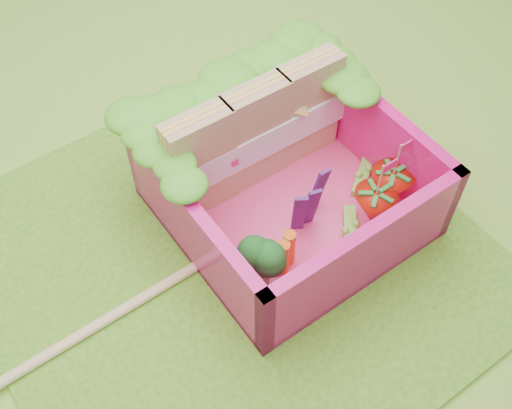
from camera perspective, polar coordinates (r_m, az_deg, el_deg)
The scene contains 13 objects.
ground at distance 3.63m, azimuth -2.45°, elevation -4.86°, with size 14.00×14.00×0.00m, color #87BA34.
placemat at distance 3.62m, azimuth -2.46°, elevation -4.74°, with size 2.60×2.60×0.03m, color #559120.
bento_floor at distance 3.76m, azimuth 2.82°, elevation -0.45°, with size 1.30×1.30×0.05m, color #FA3F81.
bento_box at distance 3.56m, azimuth 2.98°, elevation 1.94°, with size 1.30×1.30×0.55m.
lettuce_ruffle at distance 3.58m, azimuth -1.51°, elevation 10.16°, with size 1.43×0.83×0.11m.
sandwich_stack at distance 3.65m, azimuth 0.03°, elevation 6.26°, with size 1.24×0.20×0.68m.
broccoli at distance 3.28m, azimuth 0.19°, elevation -5.47°, with size 0.34×0.34×0.27m.
carrot_sticks at distance 3.41m, azimuth 2.68°, elevation -4.29°, with size 0.13×0.10×0.25m.
purple_wedges at distance 3.53m, azimuth 4.79°, elevation 0.16°, with size 0.27×0.11×0.38m.
strawberry_left at distance 3.63m, azimuth 10.40°, elevation -0.20°, with size 0.24×0.24×0.48m.
strawberry_right at distance 3.74m, azimuth 11.83°, elevation 1.54°, with size 0.24×0.24×0.48m.
snap_peas at distance 3.77m, azimuth 8.94°, elevation 0.23°, with size 0.60×0.53×0.05m.
chopsticks at distance 3.46m, azimuth -18.60°, elevation -12.86°, with size 2.07×0.07×0.04m.
Camera 1 is at (-0.99, -1.65, 3.07)m, focal length 45.00 mm.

